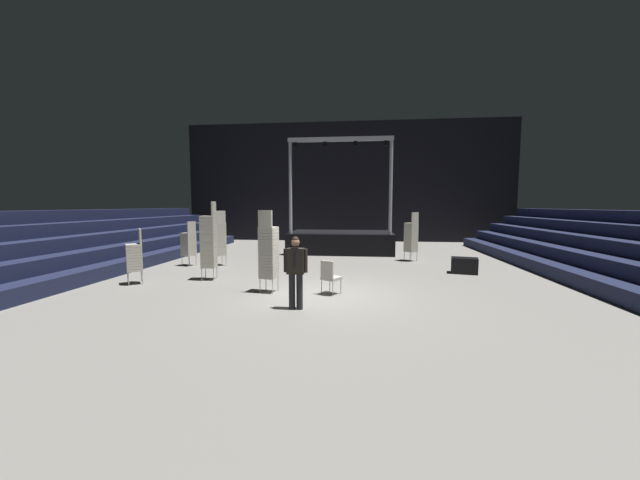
{
  "coord_description": "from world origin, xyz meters",
  "views": [
    {
      "loc": [
        1.03,
        -9.68,
        2.44
      ],
      "look_at": [
        -0.19,
        0.99,
        1.4
      ],
      "focal_mm": 20.22,
      "sensor_mm": 36.0,
      "label": 1
    }
  ],
  "objects_px": {
    "stage_riser": "(341,240)",
    "chair_stack_rear_left": "(411,237)",
    "chair_stack_front_right": "(269,251)",
    "equipment_road_case": "(464,266)",
    "loose_chair_near_man": "(330,275)",
    "chair_stack_front_left": "(134,256)",
    "chair_stack_mid_centre": "(189,243)",
    "man_with_tie": "(296,268)",
    "chair_stack_mid_left": "(209,241)",
    "chair_stack_mid_right": "(219,238)"
  },
  "relations": [
    {
      "from": "man_with_tie",
      "to": "chair_stack_mid_centre",
      "type": "bearing_deg",
      "value": -46.12
    },
    {
      "from": "man_with_tie",
      "to": "equipment_road_case",
      "type": "distance_m",
      "value": 7.34
    },
    {
      "from": "man_with_tie",
      "to": "equipment_road_case",
      "type": "height_order",
      "value": "man_with_tie"
    },
    {
      "from": "stage_riser",
      "to": "chair_stack_front_left",
      "type": "bearing_deg",
      "value": -125.05
    },
    {
      "from": "chair_stack_front_left",
      "to": "chair_stack_mid_centre",
      "type": "xyz_separation_m",
      "value": [
        0.05,
        3.44,
        0.04
      ]
    },
    {
      "from": "chair_stack_front_left",
      "to": "chair_stack_mid_right",
      "type": "distance_m",
      "value": 3.84
    },
    {
      "from": "chair_stack_front_right",
      "to": "equipment_road_case",
      "type": "bearing_deg",
      "value": 40.27
    },
    {
      "from": "chair_stack_mid_right",
      "to": "loose_chair_near_man",
      "type": "height_order",
      "value": "chair_stack_mid_right"
    },
    {
      "from": "man_with_tie",
      "to": "chair_stack_rear_left",
      "type": "relative_size",
      "value": 0.81
    },
    {
      "from": "man_with_tie",
      "to": "chair_stack_front_left",
      "type": "distance_m",
      "value": 5.86
    },
    {
      "from": "stage_riser",
      "to": "chair_stack_rear_left",
      "type": "relative_size",
      "value": 2.64
    },
    {
      "from": "chair_stack_front_left",
      "to": "chair_stack_mid_right",
      "type": "relative_size",
      "value": 0.77
    },
    {
      "from": "man_with_tie",
      "to": "chair_stack_mid_centre",
      "type": "distance_m",
      "value": 7.77
    },
    {
      "from": "stage_riser",
      "to": "loose_chair_near_man",
      "type": "relative_size",
      "value": 5.97
    },
    {
      "from": "chair_stack_front_left",
      "to": "chair_stack_mid_centre",
      "type": "height_order",
      "value": "chair_stack_mid_centre"
    },
    {
      "from": "chair_stack_rear_left",
      "to": "loose_chair_near_man",
      "type": "distance_m",
      "value": 7.07
    },
    {
      "from": "stage_riser",
      "to": "chair_stack_front_left",
      "type": "relative_size",
      "value": 3.3
    },
    {
      "from": "chair_stack_mid_centre",
      "to": "chair_stack_mid_right",
      "type": "bearing_deg",
      "value": -60.24
    },
    {
      "from": "man_with_tie",
      "to": "chair_stack_front_right",
      "type": "bearing_deg",
      "value": -56.42
    },
    {
      "from": "equipment_road_case",
      "to": "loose_chair_near_man",
      "type": "height_order",
      "value": "loose_chair_near_man"
    },
    {
      "from": "stage_riser",
      "to": "man_with_tie",
      "type": "relative_size",
      "value": 3.28
    },
    {
      "from": "man_with_tie",
      "to": "chair_stack_mid_left",
      "type": "bearing_deg",
      "value": -41.57
    },
    {
      "from": "equipment_road_case",
      "to": "chair_stack_mid_right",
      "type": "bearing_deg",
      "value": 176.11
    },
    {
      "from": "chair_stack_mid_left",
      "to": "chair_stack_rear_left",
      "type": "distance_m",
      "value": 8.61
    },
    {
      "from": "chair_stack_mid_right",
      "to": "equipment_road_case",
      "type": "relative_size",
      "value": 2.47
    },
    {
      "from": "chair_stack_mid_left",
      "to": "chair_stack_rear_left",
      "type": "xyz_separation_m",
      "value": [
        7.12,
        4.85,
        -0.21
      ]
    },
    {
      "from": "loose_chair_near_man",
      "to": "chair_stack_front_left",
      "type": "bearing_deg",
      "value": -154.26
    },
    {
      "from": "man_with_tie",
      "to": "chair_stack_mid_right",
      "type": "relative_size",
      "value": 0.77
    },
    {
      "from": "man_with_tie",
      "to": "equipment_road_case",
      "type": "xyz_separation_m",
      "value": [
        5.21,
        5.12,
        -0.69
      ]
    },
    {
      "from": "man_with_tie",
      "to": "chair_stack_mid_left",
      "type": "distance_m",
      "value": 4.58
    },
    {
      "from": "chair_stack_mid_right",
      "to": "chair_stack_rear_left",
      "type": "height_order",
      "value": "chair_stack_mid_right"
    },
    {
      "from": "stage_riser",
      "to": "chair_stack_mid_centre",
      "type": "bearing_deg",
      "value": -139.53
    },
    {
      "from": "equipment_road_case",
      "to": "chair_stack_front_left",
      "type": "bearing_deg",
      "value": -164.4
    },
    {
      "from": "man_with_tie",
      "to": "chair_stack_front_right",
      "type": "distance_m",
      "value": 1.9
    },
    {
      "from": "stage_riser",
      "to": "chair_stack_front_right",
      "type": "bearing_deg",
      "value": -99.62
    },
    {
      "from": "stage_riser",
      "to": "equipment_road_case",
      "type": "bearing_deg",
      "value": -49.18
    },
    {
      "from": "chair_stack_front_left",
      "to": "man_with_tie",
      "type": "bearing_deg",
      "value": -148.82
    },
    {
      "from": "chair_stack_rear_left",
      "to": "chair_stack_mid_centre",
      "type": "bearing_deg",
      "value": 152.02
    },
    {
      "from": "loose_chair_near_man",
      "to": "man_with_tie",
      "type": "bearing_deg",
      "value": -82.39
    },
    {
      "from": "chair_stack_mid_right",
      "to": "chair_stack_mid_centre",
      "type": "relative_size",
      "value": 1.24
    },
    {
      "from": "man_with_tie",
      "to": "stage_riser",
      "type": "bearing_deg",
      "value": -92.8
    },
    {
      "from": "loose_chair_near_man",
      "to": "stage_riser",
      "type": "bearing_deg",
      "value": 122.97
    },
    {
      "from": "chair_stack_front_left",
      "to": "loose_chair_near_man",
      "type": "relative_size",
      "value": 1.81
    },
    {
      "from": "stage_riser",
      "to": "chair_stack_front_right",
      "type": "distance_m",
      "value": 9.17
    },
    {
      "from": "chair_stack_front_right",
      "to": "chair_stack_mid_centre",
      "type": "height_order",
      "value": "chair_stack_front_right"
    },
    {
      "from": "chair_stack_mid_right",
      "to": "equipment_road_case",
      "type": "distance_m",
      "value": 9.46
    },
    {
      "from": "man_with_tie",
      "to": "chair_stack_mid_right",
      "type": "bearing_deg",
      "value": -54.15
    },
    {
      "from": "equipment_road_case",
      "to": "loose_chair_near_man",
      "type": "relative_size",
      "value": 0.95
    },
    {
      "from": "stage_riser",
      "to": "chair_stack_front_right",
      "type": "height_order",
      "value": "stage_riser"
    },
    {
      "from": "chair_stack_front_left",
      "to": "chair_stack_mid_left",
      "type": "distance_m",
      "value": 2.25
    }
  ]
}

